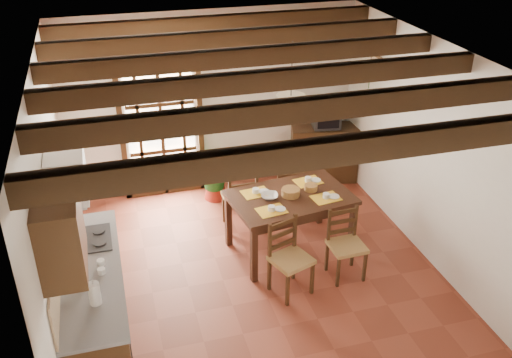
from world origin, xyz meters
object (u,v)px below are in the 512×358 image
object	(u,v)px
chair_near_right	(345,256)
chair_far_left	(240,208)
chair_near_left	(290,271)
potted_plant	(215,165)
kitchen_counter	(95,304)
dining_table	(290,203)
chair_far_right	(288,197)
crt_tv	(326,116)
sideboard	(324,153)
pendant_lamp	(291,101)

from	to	relation	value
chair_near_right	chair_far_left	world-z (taller)	chair_far_left
chair_near_left	chair_near_right	distance (m)	0.77
potted_plant	kitchen_counter	bearing A→B (deg)	-125.21
kitchen_counter	dining_table	size ratio (longest dim) A/B	1.36
kitchen_counter	chair_near_left	world-z (taller)	kitchen_counter
chair_far_right	crt_tv	world-z (taller)	crt_tv
chair_far_left	sideboard	world-z (taller)	chair_far_left
kitchen_counter	pendant_lamp	bearing A→B (deg)	23.90
chair_near_left	potted_plant	xyz separation A→B (m)	(-0.38, 2.46, 0.27)
chair_far_left	chair_far_right	xyz separation A→B (m)	(0.76, 0.11, -0.00)
chair_far_left	chair_far_right	distance (m)	0.76
kitchen_counter	sideboard	world-z (taller)	kitchen_counter
chair_far_right	sideboard	bearing A→B (deg)	-128.12
chair_near_right	potted_plant	distance (m)	2.63
chair_far_left	crt_tv	xyz separation A→B (m)	(1.69, 1.08, 0.80)
chair_near_right	sideboard	xyz separation A→B (m)	(0.72, 2.53, 0.17)
pendant_lamp	chair_near_left	bearing A→B (deg)	-106.45
kitchen_counter	sideboard	size ratio (longest dim) A/B	2.10
sideboard	kitchen_counter	bearing A→B (deg)	-128.38
dining_table	potted_plant	bearing A→B (deg)	103.78
pendant_lamp	crt_tv	bearing A→B (deg)	54.74
sideboard	potted_plant	bearing A→B (deg)	-160.22
chair_far_right	kitchen_counter	bearing A→B (deg)	39.04
dining_table	chair_near_left	size ratio (longest dim) A/B	1.75
dining_table	chair_far_left	bearing A→B (deg)	116.13
potted_plant	pendant_lamp	distance (m)	2.25
pendant_lamp	chair_far_right	bearing A→B (deg)	69.79
chair_far_right	pendant_lamp	bearing A→B (deg)	75.34
kitchen_counter	chair_near_left	bearing A→B (deg)	4.78
chair_far_left	crt_tv	bearing A→B (deg)	-149.33
dining_table	pendant_lamp	bearing A→B (deg)	82.11
chair_far_right	potted_plant	world-z (taller)	potted_plant
dining_table	chair_far_right	distance (m)	0.97
chair_far_left	potted_plant	world-z (taller)	potted_plant
chair_far_right	crt_tv	size ratio (longest dim) A/B	2.01
kitchen_counter	chair_far_left	bearing A→B (deg)	40.56
chair_near_right	chair_far_left	bearing A→B (deg)	122.30
potted_plant	pendant_lamp	xyz separation A→B (m)	(0.65, -1.54, 1.51)
dining_table	chair_near_right	xyz separation A→B (m)	(0.49, -0.72, -0.44)
dining_table	potted_plant	size ratio (longest dim) A/B	0.91
chair_near_left	kitchen_counter	bearing A→B (deg)	165.16
chair_far_left	chair_far_right	size ratio (longest dim) A/B	1.00
chair_near_left	crt_tv	world-z (taller)	crt_tv
dining_table	chair_near_left	xyz separation A→B (m)	(-0.27, -0.83, -0.43)
sideboard	crt_tv	xyz separation A→B (m)	(0.00, -0.01, 0.64)
sideboard	crt_tv	world-z (taller)	crt_tv
chair_far_right	sideboard	distance (m)	1.36
chair_near_left	pendant_lamp	bearing A→B (deg)	53.94
chair_near_left	chair_near_right	xyz separation A→B (m)	(0.76, 0.11, -0.01)
chair_far_left	crt_tv	distance (m)	2.16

